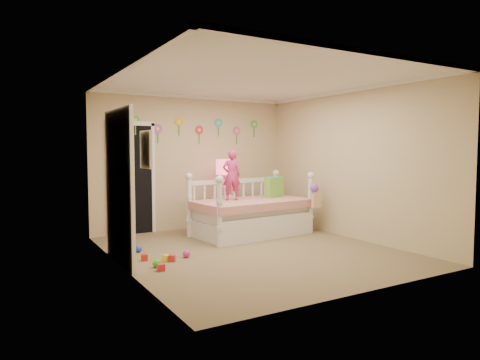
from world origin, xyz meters
TOP-DOWN VIEW (x-y plane):
  - floor at (0.00, 0.00)m, footprint 4.00×4.50m
  - ceiling at (0.00, 0.00)m, footprint 4.00×4.50m
  - back_wall at (0.00, 2.25)m, footprint 4.00×0.01m
  - left_wall at (-2.00, 0.00)m, footprint 0.01×4.50m
  - right_wall at (2.00, 0.00)m, footprint 0.01×4.50m
  - crown_molding at (0.00, 0.00)m, footprint 4.00×4.50m
  - daybed at (0.62, 1.08)m, footprint 2.22×1.33m
  - pillow_turquoise at (1.23, 1.26)m, footprint 0.41×0.24m
  - pillow_lime at (1.22, 1.23)m, footprint 0.43×0.25m
  - child at (0.28, 1.21)m, footprint 0.38×0.30m
  - nightstand at (0.44, 1.80)m, footprint 0.42×0.32m
  - table_lamp at (0.44, 1.80)m, footprint 0.31×0.31m
  - closet_doorway at (-1.25, 2.23)m, footprint 0.90×0.04m
  - flower_decals at (-0.09, 2.24)m, footprint 3.40×0.02m
  - mirror_closet at (-1.96, 0.30)m, footprint 0.07×1.30m
  - wall_picture at (-1.97, -0.90)m, footprint 0.05×0.34m
  - hanging_bag at (1.63, 0.52)m, footprint 0.20×0.16m
  - toy_scatter at (-1.27, 0.24)m, footprint 0.92×1.37m

SIDE VIEW (x-z plane):
  - floor at x=0.00m, z-range -0.01..0.01m
  - toy_scatter at x=-1.27m, z-range 0.00..0.11m
  - nightstand at x=0.44m, z-range 0.00..0.67m
  - daybed at x=0.62m, z-range 0.00..1.15m
  - hanging_bag at x=1.63m, z-range 0.52..0.88m
  - pillow_lime at x=1.22m, z-range 0.64..1.02m
  - pillow_turquoise at x=1.23m, z-range 0.64..1.03m
  - closet_doorway at x=-1.25m, z-range 0.00..2.07m
  - mirror_closet at x=-1.96m, z-range 0.00..2.10m
  - child at x=0.28m, z-range 0.64..1.54m
  - table_lamp at x=0.44m, z-range 0.79..1.48m
  - back_wall at x=0.00m, z-range 0.00..2.60m
  - left_wall at x=-2.00m, z-range 0.00..2.60m
  - right_wall at x=2.00m, z-range 0.00..2.60m
  - wall_picture at x=-1.97m, z-range 1.34..1.76m
  - flower_decals at x=-0.09m, z-range 1.69..2.19m
  - crown_molding at x=0.00m, z-range 2.54..2.60m
  - ceiling at x=0.00m, z-range 2.60..2.60m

